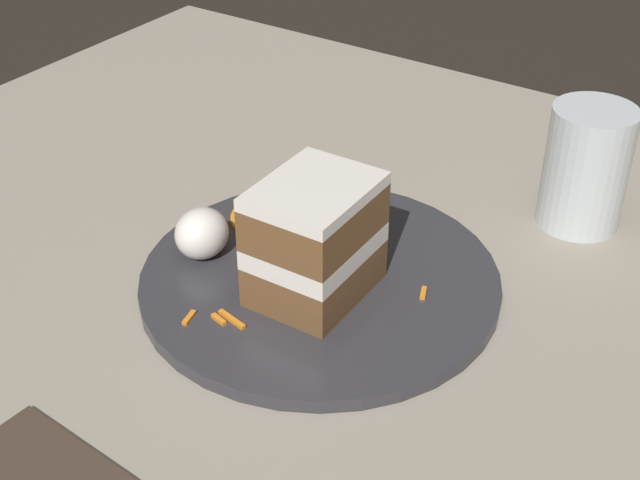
% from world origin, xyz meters
% --- Properties ---
extents(ground_plane, '(6.00, 6.00, 0.00)m').
position_xyz_m(ground_plane, '(0.00, 0.00, 0.00)').
color(ground_plane, black).
rests_on(ground_plane, ground).
extents(dining_table, '(0.98, 1.00, 0.03)m').
position_xyz_m(dining_table, '(0.00, 0.00, 0.02)').
color(dining_table, gray).
rests_on(dining_table, ground).
extents(plate, '(0.29, 0.29, 0.01)m').
position_xyz_m(plate, '(-0.04, 0.03, 0.04)').
color(plate, '#333338').
rests_on(plate, dining_table).
extents(cake_slice, '(0.10, 0.08, 0.09)m').
position_xyz_m(cake_slice, '(-0.02, 0.04, 0.09)').
color(cake_slice, brown).
rests_on(cake_slice, plate).
extents(cream_dollop, '(0.05, 0.04, 0.04)m').
position_xyz_m(cream_dollop, '(-0.01, -0.07, 0.06)').
color(cream_dollop, white).
rests_on(cream_dollop, plate).
extents(orange_garnish, '(0.07, 0.07, 0.00)m').
position_xyz_m(orange_garnish, '(-0.08, -0.05, 0.04)').
color(orange_garnish, orange).
rests_on(orange_garnish, plate).
extents(carrot_shreds_scatter, '(0.14, 0.14, 0.00)m').
position_xyz_m(carrot_shreds_scatter, '(0.03, 0.02, 0.04)').
color(carrot_shreds_scatter, orange).
rests_on(carrot_shreds_scatter, plate).
extents(drinking_glass, '(0.07, 0.07, 0.11)m').
position_xyz_m(drinking_glass, '(-0.25, 0.17, 0.08)').
color(drinking_glass, silver).
rests_on(drinking_glass, dining_table).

